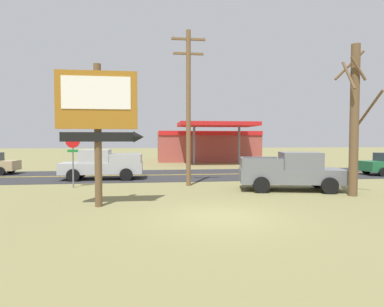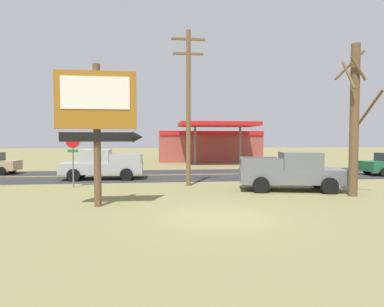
% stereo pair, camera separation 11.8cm
% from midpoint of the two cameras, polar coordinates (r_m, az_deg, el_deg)
% --- Properties ---
extents(ground_plane, '(180.00, 180.00, 0.00)m').
position_cam_midpoint_polar(ground_plane, '(11.21, 5.25, -11.02)').
color(ground_plane, olive).
extents(road_asphalt, '(140.00, 8.00, 0.02)m').
position_cam_midpoint_polar(road_asphalt, '(23.91, -1.28, -3.77)').
color(road_asphalt, '#2B2B2D').
rests_on(road_asphalt, ground).
extents(road_centre_line, '(126.00, 0.20, 0.01)m').
position_cam_midpoint_polar(road_centre_line, '(23.91, -1.28, -3.74)').
color(road_centre_line, gold).
rests_on(road_centre_line, road_asphalt).
extents(motel_sign, '(3.29, 0.54, 5.52)m').
position_cam_midpoint_polar(motel_sign, '(12.95, -15.99, 6.98)').
color(motel_sign, brown).
rests_on(motel_sign, ground).
extents(stop_sign, '(0.80, 0.08, 2.95)m').
position_cam_midpoint_polar(stop_sign, '(18.64, -20.09, 0.52)').
color(stop_sign, slate).
rests_on(stop_sign, ground).
extents(utility_pole, '(1.90, 0.26, 8.70)m').
position_cam_midpoint_polar(utility_pole, '(18.34, -0.46, 8.84)').
color(utility_pole, brown).
rests_on(utility_pole, ground).
extents(bare_tree, '(1.50, 1.65, 6.96)m').
position_cam_midpoint_polar(bare_tree, '(16.68, 26.91, 5.68)').
color(bare_tree, brown).
rests_on(bare_tree, ground).
extents(gas_station, '(12.00, 11.50, 4.40)m').
position_cam_midpoint_polar(gas_station, '(39.49, 3.04, 1.50)').
color(gas_station, '#A84C42').
rests_on(gas_station, ground).
extents(pickup_grey_parked_on_lawn, '(5.50, 3.04, 1.96)m').
position_cam_midpoint_polar(pickup_grey_parked_on_lawn, '(17.39, 17.42, -3.08)').
color(pickup_grey_parked_on_lawn, slate).
rests_on(pickup_grey_parked_on_lawn, ground).
extents(pickup_silver_on_road, '(5.20, 2.24, 1.96)m').
position_cam_midpoint_polar(pickup_silver_on_road, '(21.97, -15.51, -1.92)').
color(pickup_silver_on_road, '#A8AAAF').
rests_on(pickup_silver_on_road, ground).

